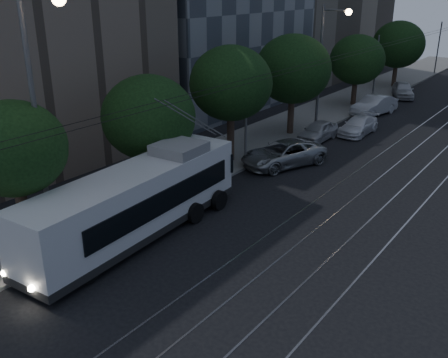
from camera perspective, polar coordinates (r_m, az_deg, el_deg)
ground at (r=19.20m, az=-1.31°, el=-10.09°), size 120.00×120.00×0.00m
sidewalk at (r=38.61m, az=8.11°, el=6.25°), size 5.00×90.00×0.15m
tram_rails at (r=35.22m, az=22.50°, el=3.21°), size 4.52×90.00×0.02m
overhead_wires at (r=36.77m, az=11.89°, el=10.68°), size 2.23×90.00×6.00m
trolleybus at (r=21.12m, az=-9.71°, el=-2.48°), size 3.11×11.59×5.63m
pickup_silver at (r=29.53m, az=6.80°, el=2.89°), size 4.17×5.74×1.45m
car_white_a at (r=34.76m, az=10.66°, el=5.40°), size 1.58×3.91×1.33m
car_white_b at (r=37.02m, az=15.11°, el=5.93°), size 1.73×4.25×1.23m
car_white_c at (r=42.93m, az=16.79°, el=8.06°), size 2.50×4.97×1.57m
car_white_d at (r=50.59m, az=19.77°, el=9.57°), size 3.36×4.61×1.46m
tree_0 at (r=19.88m, az=-22.96°, el=3.16°), size 3.95×3.95×6.18m
tree_1 at (r=24.79m, az=-8.61°, el=6.96°), size 4.62×4.62×6.03m
tree_2 at (r=28.92m, az=0.79°, el=10.85°), size 4.76×4.76×6.90m
tree_3 at (r=34.99m, az=7.90°, el=12.32°), size 5.19×5.19×6.97m
tree_4 at (r=45.15m, az=14.97°, el=13.03°), size 4.67×4.67×6.11m
tree_5 at (r=54.90m, az=19.30°, el=14.30°), size 5.17×5.17×6.67m
streetlamp_near at (r=18.86m, az=-20.21°, el=8.02°), size 2.44×0.44×10.10m
streetlamp_far at (r=36.71m, az=11.53°, el=13.64°), size 2.15×0.44×8.73m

